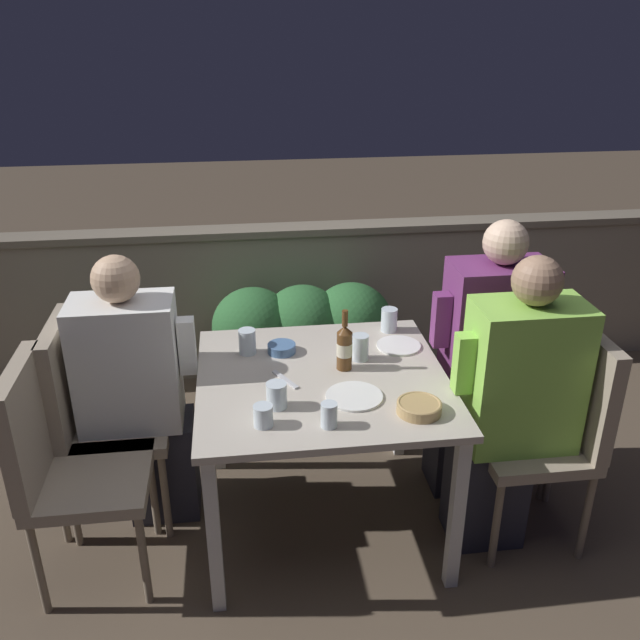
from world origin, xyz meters
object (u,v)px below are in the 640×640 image
object	(u,v)px
person_white_polo	(139,392)
beer_bottle	(344,347)
chair_left_near	(59,456)
chair_right_far	(526,375)
chair_right_near	(558,418)
person_green_blouse	(511,407)
chair_left_far	(90,405)
person_purple_stripe	(485,361)
potted_plant	(79,363)

from	to	relation	value
person_white_polo	beer_bottle	distance (m)	0.89
person_white_polo	beer_bottle	size ratio (longest dim) A/B	4.67
chair_left_near	chair_right_far	distance (m)	2.01
chair_right_far	beer_bottle	world-z (taller)	beer_bottle
chair_right_far	beer_bottle	bearing A→B (deg)	-172.23
chair_left_near	person_white_polo	bearing A→B (deg)	53.76
chair_left_near	chair_right_near	xyz separation A→B (m)	(1.96, 0.01, 0.00)
chair_right_near	person_green_blouse	distance (m)	0.22
chair_right_near	person_green_blouse	world-z (taller)	person_green_blouse
chair_left_far	person_white_polo	distance (m)	0.21
beer_bottle	chair_left_near	bearing A→B (deg)	-167.37
person_purple_stripe	chair_left_far	bearing A→B (deg)	-179.55
person_green_blouse	beer_bottle	xyz separation A→B (m)	(-0.64, 0.24, 0.19)
chair_left_far	person_white_polo	world-z (taller)	person_white_polo
person_purple_stripe	potted_plant	distance (m)	2.04
chair_left_far	person_green_blouse	xyz separation A→B (m)	(1.70, -0.35, 0.07)
person_white_polo	person_green_blouse	xyz separation A→B (m)	(1.50, -0.35, 0.02)
person_white_polo	beer_bottle	xyz separation A→B (m)	(0.86, -0.10, 0.21)
chair_right_far	person_green_blouse	bearing A→B (deg)	-121.60
person_purple_stripe	chair_left_near	bearing A→B (deg)	-168.29
person_purple_stripe	chair_right_near	bearing A→B (deg)	-62.41
person_white_polo	chair_right_far	size ratio (longest dim) A/B	1.29
chair_left_near	person_purple_stripe	bearing A→B (deg)	11.71
chair_left_far	person_green_blouse	distance (m)	1.74
chair_left_near	person_purple_stripe	xyz separation A→B (m)	(1.77, 0.37, 0.09)
chair_left_near	chair_left_far	size ratio (longest dim) A/B	1.00
chair_left_far	person_green_blouse	size ratio (longest dim) A/B	0.75
chair_right_near	chair_right_far	world-z (taller)	same
person_purple_stripe	potted_plant	xyz separation A→B (m)	(-1.91, 0.67, -0.24)
person_white_polo	person_green_blouse	bearing A→B (deg)	-13.03
chair_left_far	chair_right_near	size ratio (longest dim) A/B	1.00
person_white_polo	chair_right_near	xyz separation A→B (m)	(1.70, -0.35, -0.05)
chair_right_near	beer_bottle	xyz separation A→B (m)	(-0.84, 0.24, 0.26)
person_green_blouse	potted_plant	distance (m)	2.17
beer_bottle	chair_left_far	bearing A→B (deg)	174.42
chair_right_near	beer_bottle	bearing A→B (deg)	164.00
person_white_polo	person_purple_stripe	size ratio (longest dim) A/B	0.94
beer_bottle	potted_plant	size ratio (longest dim) A/B	0.38
chair_right_far	potted_plant	world-z (taller)	chair_right_far
person_white_polo	person_purple_stripe	world-z (taller)	person_purple_stripe
chair_left_far	beer_bottle	distance (m)	1.10
chair_left_near	person_white_polo	xyz separation A→B (m)	(0.26, 0.35, 0.05)
chair_left_near	chair_left_far	distance (m)	0.36
person_green_blouse	chair_right_far	size ratio (longest dim) A/B	1.34
chair_right_near	person_white_polo	bearing A→B (deg)	168.49
chair_left_near	person_green_blouse	xyz separation A→B (m)	(1.76, 0.01, 0.07)
person_purple_stripe	potted_plant	world-z (taller)	person_purple_stripe
person_white_polo	beer_bottle	bearing A→B (deg)	-6.92
chair_left_near	chair_right_near	size ratio (longest dim) A/B	1.00
chair_left_near	chair_right_near	bearing A→B (deg)	0.22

